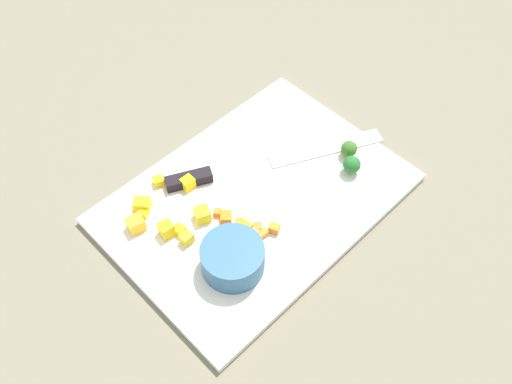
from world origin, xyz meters
TOP-DOWN VIEW (x-y plane):
  - ground_plane at (0.00, 0.00)m, footprint 4.00×4.00m
  - cutting_board at (0.00, 0.00)m, footprint 0.42×0.30m
  - prep_bowl at (0.10, 0.06)m, footprint 0.08×0.08m
  - chef_knife at (-0.02, -0.05)m, footprint 0.32×0.18m
  - carrot_dice_0 at (0.06, -0.00)m, footprint 0.02×0.02m
  - carrot_dice_1 at (0.04, 0.04)m, footprint 0.02×0.02m
  - carrot_dice_2 at (0.05, 0.03)m, footprint 0.02×0.02m
  - carrot_dice_3 at (0.05, 0.05)m, footprint 0.02×0.02m
  - carrot_dice_4 at (0.06, -0.01)m, footprint 0.01×0.01m
  - carrot_dice_5 at (0.02, 0.06)m, footprint 0.02×0.02m
  - carrot_dice_6 at (0.05, 0.02)m, footprint 0.02×0.02m
  - carrot_dice_7 at (0.04, 0.05)m, footprint 0.02×0.01m
  - pepper_dice_0 at (0.09, -0.12)m, footprint 0.02×0.02m
  - pepper_dice_1 at (0.14, -0.09)m, footprint 0.02×0.02m
  - pepper_dice_2 at (0.06, -0.08)m, footprint 0.02×0.02m
  - pepper_dice_3 at (0.13, -0.10)m, footprint 0.03×0.03m
  - pepper_dice_4 at (0.16, -0.08)m, footprint 0.03×0.02m
  - pepper_dice_5 at (0.12, -0.03)m, footprint 0.02×0.02m
  - pepper_dice_6 at (0.13, -0.04)m, footprint 0.02×0.02m
  - pepper_dice_7 at (0.12, -0.01)m, footprint 0.02×0.01m
  - pepper_dice_8 at (0.08, -0.03)m, footprint 0.03×0.03m
  - broccoli_floret_0 at (-0.16, 0.04)m, footprint 0.02×0.02m
  - broccoli_floret_1 at (-0.13, 0.07)m, footprint 0.03×0.03m

SIDE VIEW (x-z plane):
  - ground_plane at x=0.00m, z-range 0.00..0.00m
  - cutting_board at x=0.00m, z-range 0.00..0.01m
  - carrot_dice_7 at x=0.04m, z-range 0.01..0.02m
  - carrot_dice_4 at x=0.06m, z-range 0.01..0.02m
  - chef_knife at x=-0.02m, z-range 0.01..0.03m
  - pepper_dice_1 at x=0.14m, z-range 0.01..0.02m
  - carrot_dice_1 at x=0.04m, z-range 0.01..0.02m
  - pepper_dice_5 at x=0.12m, z-range 0.01..0.02m
  - carrot_dice_0 at x=0.06m, z-range 0.01..0.02m
  - carrot_dice_5 at x=0.02m, z-range 0.01..0.02m
  - pepper_dice_0 at x=0.09m, z-range 0.01..0.02m
  - carrot_dice_3 at x=0.05m, z-range 0.01..0.03m
  - carrot_dice_6 at x=0.05m, z-range 0.01..0.03m
  - carrot_dice_2 at x=0.05m, z-range 0.01..0.03m
  - pepper_dice_7 at x=0.12m, z-range 0.01..0.03m
  - pepper_dice_3 at x=0.13m, z-range 0.01..0.03m
  - pepper_dice_2 at x=0.06m, z-range 0.01..0.03m
  - pepper_dice_8 at x=0.08m, z-range 0.01..0.03m
  - pepper_dice_4 at x=0.16m, z-range 0.01..0.03m
  - pepper_dice_6 at x=0.13m, z-range 0.01..0.03m
  - broccoli_floret_0 at x=-0.16m, z-range 0.01..0.04m
  - broccoli_floret_1 at x=-0.13m, z-range 0.01..0.04m
  - prep_bowl at x=0.10m, z-range 0.01..0.05m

